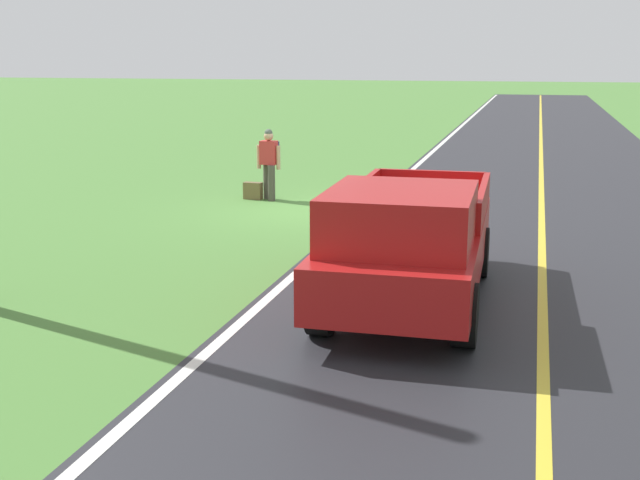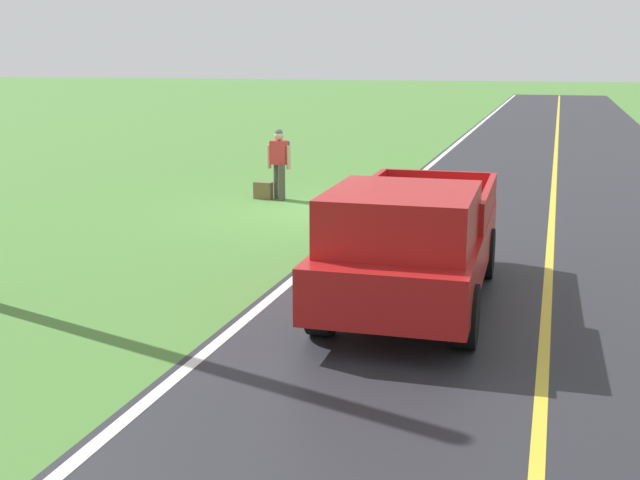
% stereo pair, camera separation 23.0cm
% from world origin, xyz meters
% --- Properties ---
extents(ground_plane, '(200.00, 200.00, 0.00)m').
position_xyz_m(ground_plane, '(0.00, 0.00, 0.00)').
color(ground_plane, '#4C7F38').
extents(road_surface, '(8.16, 120.00, 0.00)m').
position_xyz_m(road_surface, '(-5.23, 0.00, 0.00)').
color(road_surface, '#28282D').
rests_on(road_surface, ground).
extents(lane_edge_line, '(0.16, 117.60, 0.00)m').
position_xyz_m(lane_edge_line, '(-1.33, 0.00, 0.01)').
color(lane_edge_line, silver).
rests_on(lane_edge_line, ground).
extents(lane_centre_line, '(0.14, 117.60, 0.00)m').
position_xyz_m(lane_centre_line, '(-5.23, 0.00, 0.01)').
color(lane_centre_line, gold).
rests_on(lane_centre_line, ground).
extents(hitchhiker_walking, '(0.62, 0.53, 1.75)m').
position_xyz_m(hitchhiker_walking, '(1.30, -1.20, 0.98)').
color(hitchhiker_walking, '#4C473D').
rests_on(hitchhiker_walking, ground).
extents(suitcase_carried, '(0.47, 0.23, 0.42)m').
position_xyz_m(suitcase_carried, '(1.72, -1.15, 0.21)').
color(suitcase_carried, brown).
rests_on(suitcase_carried, ground).
extents(pickup_truck_passing, '(2.18, 5.44, 1.82)m').
position_xyz_m(pickup_truck_passing, '(-3.35, 6.55, 0.97)').
color(pickup_truck_passing, '#B21919').
rests_on(pickup_truck_passing, ground).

